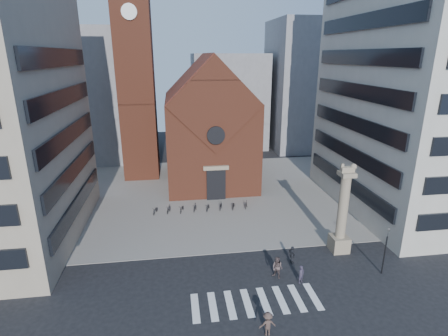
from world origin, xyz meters
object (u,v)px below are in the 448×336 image
Objects in this scene: pedestrian_1 at (277,268)px; pedestrian_2 at (292,255)px; traffic_light at (385,250)px; lion_column at (342,217)px; scooter_0 at (155,210)px; pedestrian_0 at (301,274)px.

pedestrian_1 reaches higher than pedestrian_2.
pedestrian_1 is (-9.01, 0.69, -1.32)m from traffic_light.
traffic_light is 9.14m from pedestrian_1.
pedestrian_1 is at bearing -154.74° from lion_column.
traffic_light reaches higher than scooter_0.
scooter_0 is (-19.55, 14.70, -1.84)m from traffic_light.
lion_column is at bearing 116.46° from traffic_light.
pedestrian_0 is 1.02× the size of scooter_0.
pedestrian_0 reaches higher than scooter_0.
lion_column reaches higher than traffic_light.
pedestrian_1 reaches higher than pedestrian_0.
lion_column is 5.31× the size of pedestrian_2.
lion_column is at bearing 5.73° from pedestrian_0.
lion_column is 20.79m from scooter_0.
traffic_light reaches higher than pedestrian_2.
traffic_light is at bearing -122.87° from pedestrian_2.
traffic_light is 7.43m from pedestrian_0.
traffic_light is 2.82× the size of scooter_0.
scooter_0 is (-12.29, 14.92, -0.32)m from pedestrian_0.
pedestrian_1 is (-7.02, -3.31, -2.49)m from lion_column.
traffic_light reaches higher than pedestrian_0.
traffic_light is 2.23× the size of pedestrian_1.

